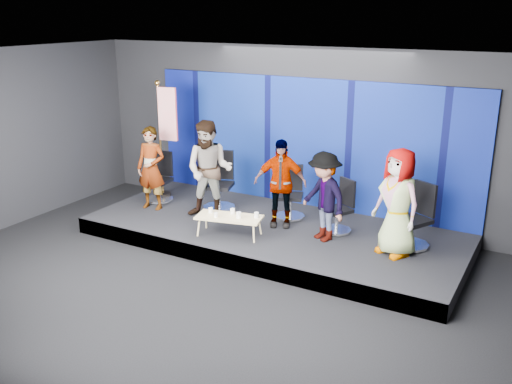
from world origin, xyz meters
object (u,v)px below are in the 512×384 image
panelist_a (151,168)px  panelist_e (398,202)px  panelist_c (280,183)px  mug_c (233,211)px  mug_e (256,215)px  panelist_d (324,197)px  mug_a (211,210)px  flag_stand (165,138)px  chair_a (160,185)px  chair_d (339,215)px  coffee_table (229,218)px  chair_c (291,201)px  mug_b (216,215)px  chair_b (220,190)px  chair_e (415,226)px  mug_d (239,215)px  panelist_b (209,170)px

panelist_a → panelist_e: size_ratio=0.93×
panelist_c → mug_c: size_ratio=16.74×
mug_e → panelist_d: bearing=23.4°
mug_a → flag_stand: bearing=148.2°
panelist_a → panelist_c: size_ratio=1.01×
panelist_c → mug_a: (-0.96, -0.89, -0.42)m
chair_a → mug_c: bearing=-27.8°
panelist_e → mug_a: size_ratio=19.38×
panelist_c → flag_stand: bearing=154.4°
chair_d → coffee_table: size_ratio=0.78×
panelist_d → coffee_table: panelist_d is taller
chair_a → mug_e: 2.88m
chair_c → panelist_c: 0.70m
panelist_d → mug_b: panelist_d is taller
mug_c → chair_b: bearing=132.7°
panelist_e → flag_stand: (-5.08, 0.51, 0.43)m
panelist_d → mug_b: 1.93m
mug_a → panelist_a: bearing=164.2°
chair_e → mug_d: 3.03m
mug_d → panelist_c: bearing=67.2°
chair_d → panelist_c: bearing=-138.1°
panelist_a → mug_b: 2.10m
chair_a → panelist_d: bearing=-12.8°
panelist_d → mug_b: (-1.72, -0.80, -0.39)m
chair_a → panelist_c: (2.87, -0.08, 0.49)m
mug_a → mug_c: mug_c is taller
chair_a → mug_b: chair_a is taller
chair_b → chair_d: bearing=-17.1°
mug_b → flag_stand: (-2.08, 1.31, 0.93)m
chair_b → mug_b: chair_b is taller
mug_a → flag_stand: flag_stand is taller
chair_d → mug_a: bearing=-121.9°
flag_stand → chair_e: bearing=-11.5°
chair_d → mug_b: size_ratio=11.54×
chair_c → mug_a: bearing=-144.1°
panelist_b → panelist_e: panelist_b is taller
mug_c → flag_stand: flag_stand is taller
chair_c → mug_b: bearing=-135.4°
panelist_d → flag_stand: size_ratio=0.63×
panelist_c → chair_e: bearing=-14.6°
panelist_c → panelist_e: size_ratio=0.92×
chair_e → chair_a: bearing=-150.2°
chair_e → panelist_e: bearing=-84.6°
chair_b → flag_stand: 1.63m
mug_c → chair_d: bearing=30.9°
mug_e → flag_stand: flag_stand is taller
chair_a → flag_stand: flag_stand is taller
panelist_b → coffee_table: 1.21m
panelist_d → mug_e: (-1.08, -0.47, -0.38)m
chair_e → mug_a: 3.59m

